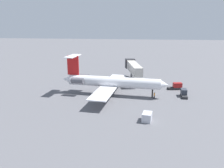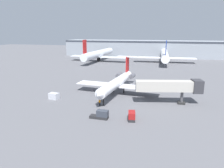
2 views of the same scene
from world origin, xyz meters
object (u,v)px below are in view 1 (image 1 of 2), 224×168
Objects in this scene: baggage_tug_trailing at (184,93)px; cargo_container_uld at (147,117)px; baggage_tug_lead at (176,87)px; regional_jet at (110,82)px; jet_bridge at (133,67)px; ground_crew_marshaller at (154,95)px.

baggage_tug_trailing is 1.43× the size of cargo_container_uld.
baggage_tug_lead reaches higher than cargo_container_uld.
regional_jet is 6.80× the size of baggage_tug_lead.
baggage_tug_lead is (-8.36, -12.64, -3.75)m from jet_bridge.
cargo_container_uld is at bearing -149.53° from regional_jet.
regional_jet is 7.01× the size of baggage_tug_trailing.
regional_jet is 11.88m from ground_crew_marshaller.
cargo_container_uld is (-16.47, 9.76, -0.00)m from baggage_tug_trailing.
jet_bridge is at bearing 18.98° from ground_crew_marshaller.
jet_bridge is at bearing -19.17° from regional_jet.
regional_jet is at bearing 92.08° from baggage_tug_trailing.
regional_jet is at bearing 79.98° from ground_crew_marshaller.
ground_crew_marshaller is 0.40× the size of baggage_tug_lead.
regional_jet is at bearing 160.83° from jet_bridge.
cargo_container_uld is at bearing 171.30° from ground_crew_marshaller.
baggage_tug_trailing is (-6.41, -1.03, 0.00)m from baggage_tug_lead.
cargo_container_uld is at bearing 159.11° from baggage_tug_lead.
baggage_tug_trailing is (-14.77, -13.67, -3.75)m from jet_bridge.
ground_crew_marshaller reaches higher than cargo_container_uld.
ground_crew_marshaller is at bearing -161.02° from jet_bridge.
cargo_container_uld is at bearing -172.87° from jet_bridge.
regional_jet is at bearing 30.47° from cargo_container_uld.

